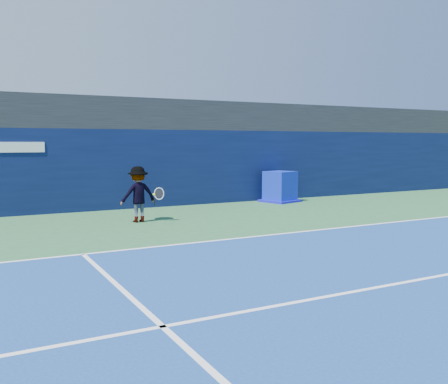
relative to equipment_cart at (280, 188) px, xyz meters
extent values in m
plane|color=#2A5D35|center=(-4.59, -9.27, -0.59)|extent=(80.00, 80.00, 0.00)
cube|color=white|center=(-4.59, -6.27, -0.58)|extent=(24.00, 0.10, 0.01)
cube|color=white|center=(-4.59, -11.27, -0.58)|extent=(24.00, 0.10, 0.01)
cube|color=black|center=(-4.59, 2.23, 3.01)|extent=(36.00, 3.00, 1.20)
cube|color=#0A1338|center=(-4.59, 1.23, 0.91)|extent=(36.00, 1.00, 3.00)
cube|color=#0C1EB1|center=(0.00, 0.00, 0.06)|extent=(1.33, 1.33, 1.29)
cube|color=#120DBE|center=(0.00, 0.00, -0.55)|extent=(1.66, 1.66, 0.09)
imported|color=silver|center=(-7.02, -2.39, 0.29)|extent=(1.15, 0.68, 1.76)
cylinder|color=black|center=(-6.57, -2.64, 0.06)|extent=(0.08, 0.16, 0.28)
torus|color=silver|center=(-6.43, -2.69, 0.31)|extent=(0.32, 0.18, 0.32)
cylinder|color=black|center=(-6.43, -2.69, 0.31)|extent=(0.27, 0.14, 0.27)
sphere|color=#DAFC1C|center=(-6.86, -3.43, 0.38)|extent=(0.07, 0.07, 0.07)
camera|label=1|loc=(-11.92, -17.49, 1.93)|focal=40.00mm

